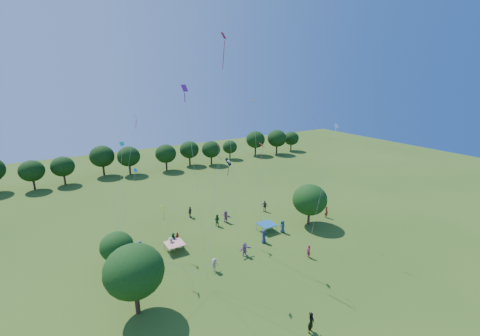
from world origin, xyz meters
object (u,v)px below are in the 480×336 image
at_px(pirate_kite, 229,163).
at_px(red_high_kite, 226,76).
at_px(man_in_black, 311,323).
at_px(near_tree_east, 310,200).
at_px(tent_blue, 267,224).
at_px(tent_red_stripe, 175,244).
at_px(near_tree_west, 134,271).
at_px(near_tree_north, 117,246).

relative_size(pirate_kite, red_high_kite, 0.39).
bearing_deg(pirate_kite, man_in_black, -97.84).
bearing_deg(red_high_kite, near_tree_east, -2.94).
bearing_deg(pirate_kite, tent_blue, -16.68).
relative_size(man_in_black, pirate_kite, 0.20).
height_order(tent_red_stripe, pirate_kite, pirate_kite).
bearing_deg(man_in_black, red_high_kite, 59.41).
relative_size(tent_red_stripe, man_in_black, 1.12).
relative_size(near_tree_west, red_high_kite, 0.28).
bearing_deg(man_in_black, near_tree_east, 21.00).
bearing_deg(near_tree_east, man_in_black, -132.11).
distance_m(man_in_black, pirate_kite, 20.91).
height_order(near_tree_west, pirate_kite, pirate_kite).
height_order(near_tree_north, near_tree_east, near_tree_east).
bearing_deg(tent_red_stripe, tent_blue, -6.66).
height_order(near_tree_east, tent_red_stripe, near_tree_east).
bearing_deg(near_tree_west, pirate_kite, 30.83).
xyz_separation_m(pirate_kite, red_high_kite, (-1.49, -2.16, 10.74)).
bearing_deg(tent_blue, man_in_black, -114.04).
bearing_deg(red_high_kite, pirate_kite, 55.31).
bearing_deg(pirate_kite, tent_red_stripe, -179.94).
xyz_separation_m(near_tree_west, near_tree_east, (26.19, 5.84, -0.57)).
relative_size(tent_blue, pirate_kite, 0.23).
xyz_separation_m(near_tree_east, pirate_kite, (-11.67, 2.83, 6.41)).
height_order(near_tree_west, man_in_black, near_tree_west).
distance_m(near_tree_east, tent_blue, 7.30).
distance_m(tent_blue, red_high_kite, 20.99).
distance_m(tent_blue, man_in_black, 18.68).
xyz_separation_m(tent_red_stripe, man_in_black, (5.28, -18.57, -0.06)).
bearing_deg(red_high_kite, man_in_black, -93.71).
relative_size(near_tree_west, near_tree_east, 1.12).
height_order(pirate_kite, red_high_kite, red_high_kite).
bearing_deg(pirate_kite, near_tree_east, -13.64).
xyz_separation_m(near_tree_west, near_tree_north, (-0.12, 7.80, -1.34)).
bearing_deg(tent_red_stripe, pirate_kite, 0.06).
distance_m(near_tree_north, pirate_kite, 16.33).
bearing_deg(tent_red_stripe, man_in_black, -74.12).
relative_size(near_tree_north, pirate_kite, 0.49).
relative_size(tent_blue, red_high_kite, 0.09).
bearing_deg(tent_blue, near_tree_north, 178.13).
height_order(near_tree_north, tent_red_stripe, near_tree_north).
bearing_deg(pirate_kite, near_tree_west, -149.17).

